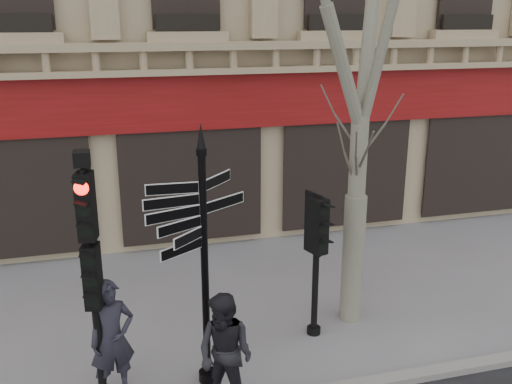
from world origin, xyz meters
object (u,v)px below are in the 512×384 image
at_px(fingerpost, 203,215).
at_px(pedestrian_a, 112,339).
at_px(pedestrian_b, 225,354).
at_px(traffic_signal_main, 90,250).
at_px(traffic_signal_secondary, 317,241).

bearing_deg(fingerpost, pedestrian_a, 156.35).
bearing_deg(pedestrian_b, fingerpost, 145.56).
distance_m(traffic_signal_main, traffic_signal_secondary, 3.84).
xyz_separation_m(fingerpost, traffic_signal_secondary, (2.10, 0.87, -0.95)).
xyz_separation_m(traffic_signal_secondary, pedestrian_a, (-3.50, -0.83, -0.86)).
xyz_separation_m(traffic_signal_main, pedestrian_b, (1.72, -0.74, -1.49)).
relative_size(fingerpost, pedestrian_b, 2.26).
distance_m(traffic_signal_secondary, pedestrian_a, 3.69).
height_order(traffic_signal_main, traffic_signal_secondary, traffic_signal_main).
bearing_deg(pedestrian_a, fingerpost, -17.92).
xyz_separation_m(traffic_signal_main, traffic_signal_secondary, (3.69, 0.87, -0.60)).
xyz_separation_m(fingerpost, pedestrian_b, (0.13, -0.74, -1.84)).
distance_m(fingerpost, traffic_signal_secondary, 2.46).
height_order(traffic_signal_secondary, pedestrian_b, traffic_signal_secondary).
xyz_separation_m(traffic_signal_main, pedestrian_a, (0.19, 0.04, -1.46)).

